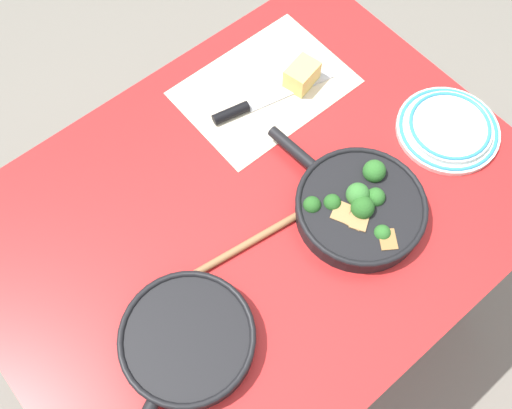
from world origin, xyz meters
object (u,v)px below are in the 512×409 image
Objects in this scene: skillet_broccoli at (359,206)px; dinner_plate_stack at (449,128)px; wooden_spoon at (207,267)px; skillet_eggs at (187,341)px; grater_knife at (256,103)px; cheese_block at (302,75)px.

dinner_plate_stack is (-0.29, -0.01, -0.02)m from skillet_broccoli.
wooden_spoon is 1.66× the size of dinner_plate_stack.
grater_knife is at bearing -167.25° from skillet_eggs.
wooden_spoon is (-0.12, -0.09, -0.02)m from skillet_eggs.
skillet_broccoli is 0.35m from cheese_block.
cheese_block is 0.34m from dinner_plate_stack.
skillet_broccoli is 4.55× the size of cheese_block.
skillet_broccoli is 1.03× the size of wooden_spoon.
wooden_spoon is at bearing -165.31° from skillet_eggs.
cheese_block reaches higher than grater_knife.
skillet_eggs is (0.43, -0.01, -0.00)m from skillet_broccoli.
wooden_spoon is 0.61m from dinner_plate_stack.
cheese_block is (-0.12, 0.02, 0.02)m from grater_knife.
grater_knife is 1.32× the size of dinner_plate_stack.
skillet_eggs is 1.58× the size of dinner_plate_stack.
dinner_plate_stack is (-0.16, 0.31, -0.01)m from cheese_block.
skillet_eggs is 1.19× the size of grater_knife.
dinner_plate_stack is (-0.60, 0.09, 0.01)m from wooden_spoon.
skillet_eggs is 0.64m from cheese_block.
skillet_eggs reaches higher than dinner_plate_stack.
dinner_plate_stack is at bearing 179.92° from wooden_spoon.
skillet_broccoli is 0.33m from wooden_spoon.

